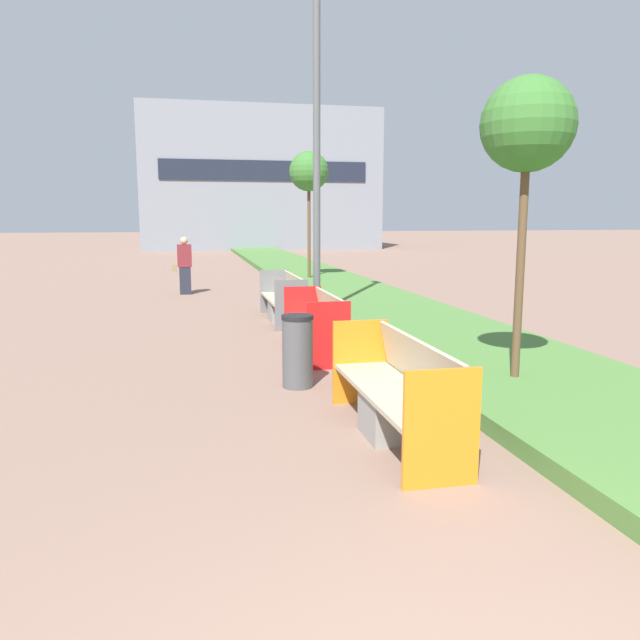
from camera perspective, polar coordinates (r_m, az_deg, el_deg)
planter_grass_strip at (r=14.11m, az=5.17°, el=1.29°), size 2.80×120.00×0.18m
building_backdrop at (r=42.26m, az=-5.50°, el=12.59°), size 15.23×5.51×8.93m
bench_orange_frame at (r=5.98m, az=7.05°, el=-7.13°), size 0.65×2.33×0.94m
bench_red_frame at (r=9.44m, az=-0.31°, el=-1.01°), size 0.65×1.95×0.94m
bench_grey_frame at (r=12.55m, az=-3.29°, el=1.61°), size 0.65×2.30×0.94m
litter_bin at (r=7.63m, az=-2.07°, el=-2.86°), size 0.39×0.39×0.90m
street_lamp_post at (r=12.49m, az=-0.31°, el=20.30°), size 0.24×0.44×8.09m
sapling_tree_near at (r=7.70m, az=18.45°, el=16.32°), size 1.06×1.06×3.63m
sapling_tree_far at (r=19.81m, az=-1.03°, el=13.35°), size 1.22×1.22×4.08m
pedestrian_walking at (r=17.26m, az=-12.29°, el=4.88°), size 0.53×0.24×1.55m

